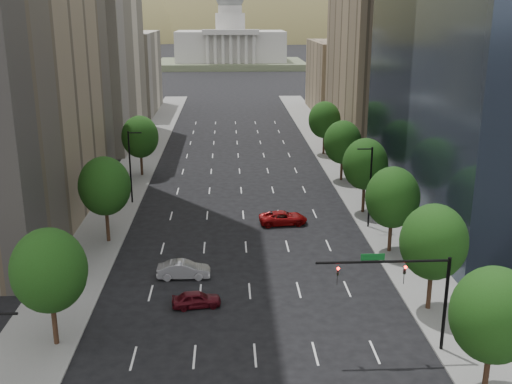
{
  "coord_description": "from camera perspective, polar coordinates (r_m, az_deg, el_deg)",
  "views": [
    {
      "loc": [
        -1.69,
        -6.89,
        22.83
      ],
      "look_at": [
        0.66,
        42.48,
        8.0
      ],
      "focal_mm": 42.74,
      "sensor_mm": 36.0,
      "label": 1
    }
  ],
  "objects": [
    {
      "name": "sidewalk_left",
      "position": [
        71.99,
        -13.64,
        -2.22
      ],
      "size": [
        6.0,
        200.0,
        0.15
      ],
      "primitive_type": "cube",
      "color": "slate",
      "rests_on": "ground"
    },
    {
      "name": "sidewalk_right",
      "position": [
        72.71,
        11.1,
        -1.86
      ],
      "size": [
        6.0,
        200.0,
        0.15
      ],
      "primitive_type": "cube",
      "color": "slate",
      "rests_on": "ground"
    },
    {
      "name": "midrise_cream_left",
      "position": [
        112.46,
        -15.1,
        13.43
      ],
      "size": [
        14.0,
        30.0,
        35.0
      ],
      "primitive_type": "cube",
      "color": "beige",
      "rests_on": "ground"
    },
    {
      "name": "filler_left",
      "position": [
        145.44,
        -12.15,
        10.88
      ],
      "size": [
        14.0,
        26.0,
        18.0
      ],
      "primitive_type": "cube",
      "color": "beige",
      "rests_on": "ground"
    },
    {
      "name": "parking_tan_right",
      "position": [
        110.45,
        11.54,
        12.31
      ],
      "size": [
        14.0,
        30.0,
        30.0
      ],
      "primitive_type": "cube",
      "color": "#8C7759",
      "rests_on": "ground"
    },
    {
      "name": "filler_right",
      "position": [
        143.18,
        8.18,
        10.59
      ],
      "size": [
        14.0,
        26.0,
        16.0
      ],
      "primitive_type": "cube",
      "color": "#8C7759",
      "rests_on": "ground"
    },
    {
      "name": "tree_right_0",
      "position": [
        39.58,
        21.34,
        -10.68
      ],
      "size": [
        5.2,
        5.2,
        8.39
      ],
      "color": "#382316",
      "rests_on": "ground"
    },
    {
      "name": "tree_right_1",
      "position": [
        48.76,
        16.29,
        -4.51
      ],
      "size": [
        5.2,
        5.2,
        8.75
      ],
      "color": "#382316",
      "rests_on": "ground"
    },
    {
      "name": "tree_right_2",
      "position": [
        59.63,
        12.66,
        -0.51
      ],
      "size": [
        5.2,
        5.2,
        8.61
      ],
      "color": "#382316",
      "rests_on": "ground"
    },
    {
      "name": "tree_right_3",
      "position": [
        70.76,
        10.18,
        2.58
      ],
      "size": [
        5.2,
        5.2,
        8.89
      ],
      "color": "#382316",
      "rests_on": "ground"
    },
    {
      "name": "tree_right_4",
      "position": [
        84.2,
        8.11,
        4.63
      ],
      "size": [
        5.2,
        5.2,
        8.46
      ],
      "color": "#382316",
      "rests_on": "ground"
    },
    {
      "name": "tree_right_5",
      "position": [
        99.62,
        6.43,
        6.72
      ],
      "size": [
        5.2,
        5.2,
        8.75
      ],
      "color": "#382316",
      "rests_on": "ground"
    },
    {
      "name": "tree_left_0",
      "position": [
        44.22,
        -18.8,
        -6.97
      ],
      "size": [
        5.2,
        5.2,
        8.75
      ],
      "color": "#382316",
      "rests_on": "ground"
    },
    {
      "name": "tree_left_1",
      "position": [
        62.48,
        -13.98,
        0.53
      ],
      "size": [
        5.2,
        5.2,
        8.97
      ],
      "color": "#382316",
      "rests_on": "ground"
    },
    {
      "name": "tree_left_2",
      "position": [
        87.47,
        -10.8,
        5.1
      ],
      "size": [
        5.2,
        5.2,
        8.68
      ],
      "color": "#382316",
      "rests_on": "ground"
    },
    {
      "name": "streetlight_rn",
      "position": [
        66.2,
        10.6,
        0.64
      ],
      "size": [
        1.7,
        0.2,
        9.0
      ],
      "color": "black",
      "rests_on": "ground"
    },
    {
      "name": "streetlight_ln",
      "position": [
        75.03,
        -11.66,
        2.48
      ],
      "size": [
        1.7,
        0.2,
        9.0
      ],
      "color": "black",
      "rests_on": "ground"
    },
    {
      "name": "traffic_signal",
      "position": [
        42.68,
        14.33,
        -8.3
      ],
      "size": [
        9.12,
        0.4,
        7.38
      ],
      "color": "black",
      "rests_on": "ground"
    },
    {
      "name": "capitol",
      "position": [
        256.99,
        -2.4,
        13.51
      ],
      "size": [
        60.0,
        40.0,
        35.2
      ],
      "color": "#596647",
      "rests_on": "ground"
    },
    {
      "name": "foothills",
      "position": [
        610.39,
        0.72,
        11.0
      ],
      "size": [
        720.0,
        413.0,
        263.0
      ],
      "color": "olive",
      "rests_on": "ground"
    },
    {
      "name": "car_maroon",
      "position": [
        49.56,
        -5.6,
        -9.95
      ],
      "size": [
        4.07,
        2.06,
        1.33
      ],
      "primitive_type": "imported",
      "rotation": [
        0.0,
        0.0,
        1.7
      ],
      "color": "#470B13",
      "rests_on": "ground"
    },
    {
      "name": "car_silver",
      "position": [
        54.65,
        -6.78,
        -7.23
      ],
      "size": [
        4.68,
        1.64,
        1.54
      ],
      "primitive_type": "imported",
      "rotation": [
        0.0,
        0.0,
        1.57
      ],
      "color": "#A5A5AA",
      "rests_on": "ground"
    },
    {
      "name": "car_red_far",
      "position": [
        67.47,
        2.56,
        -2.43
      ],
      "size": [
        5.53,
        2.98,
        1.47
      ],
      "primitive_type": "imported",
      "rotation": [
        0.0,
        0.0,
        1.67
      ],
      "color": "maroon",
      "rests_on": "ground"
    }
  ]
}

